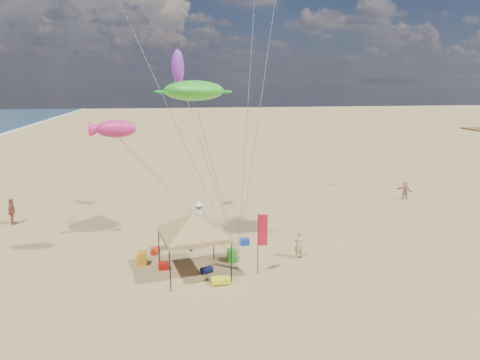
% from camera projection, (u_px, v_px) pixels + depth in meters
% --- Properties ---
extents(ground, '(280.00, 280.00, 0.00)m').
position_uv_depth(ground, '(249.00, 265.00, 22.90)').
color(ground, tan).
rests_on(ground, ground).
extents(canopy_tent, '(5.94, 5.94, 3.73)m').
position_uv_depth(canopy_tent, '(193.00, 216.00, 21.23)').
color(canopy_tent, black).
rests_on(canopy_tent, ground).
extents(feather_flag, '(0.49, 0.08, 3.23)m').
position_uv_depth(feather_flag, '(261.00, 234.00, 21.43)').
color(feather_flag, black).
rests_on(feather_flag, ground).
extents(cooler_red, '(0.54, 0.38, 0.38)m').
position_uv_depth(cooler_red, '(164.00, 266.00, 22.41)').
color(cooler_red, red).
rests_on(cooler_red, ground).
extents(cooler_blue, '(0.54, 0.38, 0.38)m').
position_uv_depth(cooler_blue, '(245.00, 242.00, 25.74)').
color(cooler_blue, '#1539AA').
rests_on(cooler_blue, ground).
extents(bag_navy, '(0.69, 0.54, 0.36)m').
position_uv_depth(bag_navy, '(207.00, 270.00, 21.93)').
color(bag_navy, '#0E1140').
rests_on(bag_navy, ground).
extents(bag_orange, '(0.54, 0.69, 0.36)m').
position_uv_depth(bag_orange, '(155.00, 251.00, 24.40)').
color(bag_orange, red).
rests_on(bag_orange, ground).
extents(chair_green, '(0.50, 0.50, 0.70)m').
position_uv_depth(chair_green, '(232.00, 255.00, 23.36)').
color(chair_green, '#2D911A').
rests_on(chair_green, ground).
extents(chair_yellow, '(0.50, 0.50, 0.70)m').
position_uv_depth(chair_yellow, '(142.00, 258.00, 22.93)').
color(chair_yellow, yellow).
rests_on(chair_yellow, ground).
extents(crate_grey, '(0.34, 0.30, 0.28)m').
position_uv_depth(crate_grey, '(212.00, 278.00, 21.12)').
color(crate_grey, slate).
rests_on(crate_grey, ground).
extents(beach_cart, '(0.90, 0.50, 0.24)m').
position_uv_depth(beach_cart, '(221.00, 280.00, 20.74)').
color(beach_cart, yellow).
rests_on(beach_cart, ground).
extents(person_near_a, '(0.68, 0.56, 1.61)m').
position_uv_depth(person_near_a, '(298.00, 244.00, 23.69)').
color(person_near_a, tan).
rests_on(person_near_a, ground).
extents(person_near_b, '(1.07, 1.08, 1.76)m').
position_uv_depth(person_near_b, '(195.00, 235.00, 24.91)').
color(person_near_b, '#323D45').
rests_on(person_near_b, ground).
extents(person_near_c, '(1.35, 1.09, 1.82)m').
position_uv_depth(person_near_c, '(199.00, 215.00, 28.55)').
color(person_near_c, white).
rests_on(person_near_c, ground).
extents(person_far_a, '(0.47, 1.08, 1.82)m').
position_uv_depth(person_far_a, '(12.00, 212.00, 29.30)').
color(person_far_a, '#9E523C').
rests_on(person_far_a, ground).
extents(person_far_c, '(1.13, 1.39, 1.49)m').
position_uv_depth(person_far_c, '(405.00, 190.00, 35.64)').
color(person_far_c, tan).
rests_on(person_far_c, ground).
extents(turtle_kite, '(4.09, 3.70, 1.12)m').
position_uv_depth(turtle_kite, '(194.00, 91.00, 23.80)').
color(turtle_kite, green).
rests_on(turtle_kite, ground).
extents(fish_kite, '(2.14, 1.38, 0.88)m').
position_uv_depth(fish_kite, '(116.00, 129.00, 21.18)').
color(fish_kite, '#DB2478').
rests_on(fish_kite, ground).
extents(squid_kite, '(1.09, 1.09, 2.22)m').
position_uv_depth(squid_kite, '(178.00, 67.00, 28.53)').
color(squid_kite, purple).
rests_on(squid_kite, ground).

